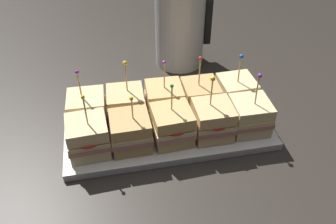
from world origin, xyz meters
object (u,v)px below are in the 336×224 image
at_px(sandwich_front_far_left, 88,137).
at_px(sandwich_front_far_right, 250,116).
at_px(sandwich_front_right, 213,121).
at_px(sandwich_back_far_left, 87,111).
at_px(sandwich_back_left, 126,106).
at_px(sandwich_back_center, 164,101).
at_px(sandwich_back_far_right, 236,93).
at_px(kettle_steel, 180,26).
at_px(sandwich_front_left, 130,132).
at_px(sandwich_front_center, 172,126).
at_px(sandwich_back_right, 200,97).
at_px(serving_platter, 168,129).

relative_size(sandwich_front_far_left, sandwich_front_far_right, 1.00).
distance_m(sandwich_front_right, sandwich_back_far_left, 0.30).
bearing_deg(sandwich_back_left, sandwich_front_far_left, -134.91).
bearing_deg(sandwich_front_far_left, sandwich_back_center, 26.95).
xyz_separation_m(sandwich_front_far_left, sandwich_back_left, (0.09, 0.09, 0.00)).
bearing_deg(sandwich_back_center, sandwich_back_far_right, 0.00).
xyz_separation_m(sandwich_front_far_left, kettle_steel, (0.29, 0.37, 0.06)).
height_order(sandwich_front_right, sandwich_back_far_left, sandwich_front_right).
distance_m(sandwich_front_left, sandwich_front_far_right, 0.28).
bearing_deg(sandwich_back_center, sandwich_front_center, -90.04).
height_order(sandwich_front_far_left, sandwich_back_far_right, sandwich_front_far_left).
distance_m(sandwich_front_right, sandwich_back_right, 0.10).
distance_m(sandwich_front_center, sandwich_front_right, 0.10).
bearing_deg(sandwich_front_right, sandwich_back_right, 92.10).
distance_m(sandwich_front_far_right, sandwich_back_far_right, 0.09).
bearing_deg(sandwich_back_left, sandwich_front_center, -44.34).
height_order(sandwich_front_far_right, sandwich_back_right, sandwich_front_far_right).
height_order(sandwich_front_right, sandwich_back_right, sandwich_front_right).
xyz_separation_m(sandwich_front_left, sandwich_back_right, (0.19, 0.09, 0.00)).
bearing_deg(sandwich_front_far_left, sandwich_front_left, 0.71).
bearing_deg(sandwich_back_right, sandwich_front_right, -87.90).
distance_m(sandwich_front_left, sandwich_back_left, 0.09).
bearing_deg(sandwich_back_center, sandwich_back_right, -0.12).
relative_size(sandwich_front_far_right, sandwich_back_far_right, 1.02).
bearing_deg(sandwich_front_far_left, sandwich_front_center, 0.37).
distance_m(sandwich_back_center, kettle_steel, 0.30).
bearing_deg(sandwich_front_left, sandwich_back_far_left, 134.96).
relative_size(sandwich_front_center, sandwich_back_right, 0.96).
bearing_deg(sandwich_front_center, sandwich_back_far_left, 153.62).
bearing_deg(sandwich_back_left, sandwich_front_right, -26.18).
bearing_deg(sandwich_front_far_right, sandwich_back_right, 135.61).
bearing_deg(sandwich_back_far_left, sandwich_front_left, -45.04).
distance_m(sandwich_front_center, sandwich_back_far_right, 0.21).
xyz_separation_m(sandwich_front_right, kettle_steel, (0.01, 0.37, 0.06)).
relative_size(sandwich_back_far_left, sandwich_back_left, 0.96).
bearing_deg(sandwich_back_left, sandwich_front_far_right, -17.94).
bearing_deg(sandwich_back_left, kettle_steel, 54.63).
distance_m(sandwich_front_right, sandwich_back_far_right, 0.13).
height_order(sandwich_front_far_left, sandwich_front_far_right, same).
distance_m(sandwich_back_far_left, sandwich_back_right, 0.28).
distance_m(serving_platter, sandwich_front_far_left, 0.20).
xyz_separation_m(serving_platter, sandwich_front_center, (-0.00, -0.05, 0.05)).
bearing_deg(sandwich_front_right, sandwich_front_far_right, 1.46).
bearing_deg(sandwich_front_right, sandwich_back_far_right, 46.47).
height_order(serving_platter, kettle_steel, kettle_steel).
bearing_deg(sandwich_back_far_right, sandwich_back_right, -179.87).
bearing_deg(sandwich_front_left, sandwich_front_center, 0.03).
bearing_deg(sandwich_back_left, sandwich_back_center, 1.19).
bearing_deg(sandwich_back_far_left, sandwich_front_right, -18.40).
bearing_deg(sandwich_back_far_left, sandwich_back_far_right, 0.25).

